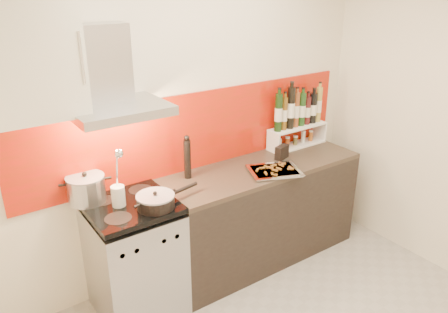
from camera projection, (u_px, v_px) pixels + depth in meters
back_wall at (192, 122)px, 3.51m from camera, size 3.40×0.02×2.60m
backsplash at (198, 131)px, 3.56m from camera, size 3.00×0.02×0.64m
range_stove at (136, 259)px, 3.24m from camera, size 0.60×0.60×0.91m
counter at (261, 212)px, 3.87m from camera, size 1.80×0.60×0.90m
range_hood at (111, 82)px, 2.85m from camera, size 0.62×0.50×0.61m
upper_cabinet at (15, 59)px, 2.47m from camera, size 0.70×0.35×0.72m
stock_pot at (86, 189)px, 3.05m from camera, size 0.27×0.27×0.23m
saute_pan at (156, 201)px, 2.99m from camera, size 0.51×0.27×0.12m
utensil_jar at (118, 190)px, 2.98m from camera, size 0.09×0.14×0.45m
pepper_mill at (187, 158)px, 3.41m from camera, size 0.06×0.06×0.36m
step_shelf at (298, 118)px, 4.02m from camera, size 0.62×0.17×0.58m
caddy_box at (282, 152)px, 3.82m from camera, size 0.15×0.10×0.12m
baking_tray at (274, 171)px, 3.56m from camera, size 0.50×0.45×0.03m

